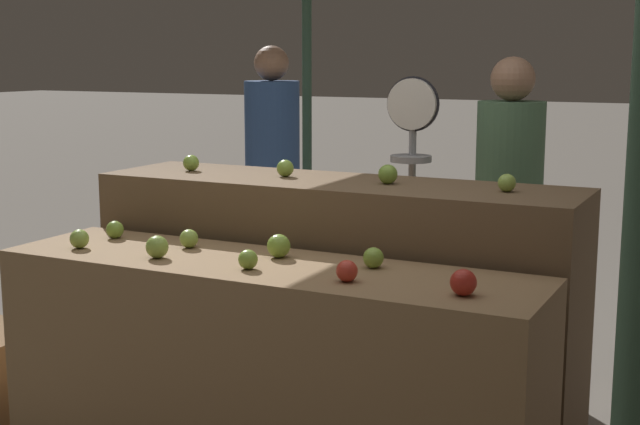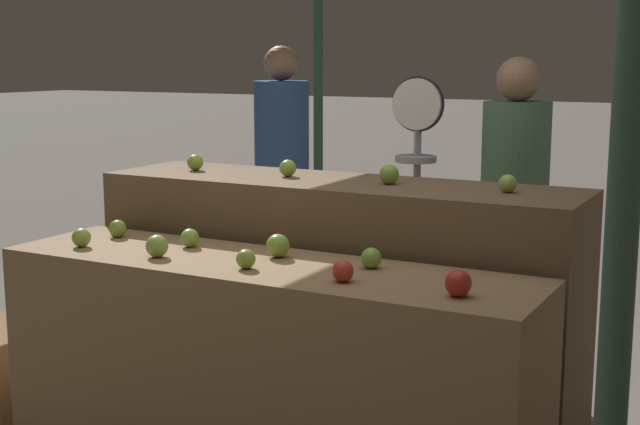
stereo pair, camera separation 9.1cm
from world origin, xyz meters
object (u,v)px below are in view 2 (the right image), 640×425
object	(u,v)px
produce_scale	(416,164)
wooden_crate_side	(3,370)
person_customer_left	(282,157)
person_vendor_at_scale	(514,198)

from	to	relation	value
produce_scale	wooden_crate_side	distance (m)	2.16
wooden_crate_side	produce_scale	bearing A→B (deg)	40.04
person_customer_left	wooden_crate_side	xyz separation A→B (m)	(-0.20, -2.18, -0.77)
produce_scale	person_vendor_at_scale	distance (m)	0.50
produce_scale	wooden_crate_side	bearing A→B (deg)	-139.96
person_vendor_at_scale	wooden_crate_side	distance (m)	2.53
person_vendor_at_scale	wooden_crate_side	bearing A→B (deg)	17.90
person_vendor_at_scale	person_customer_left	size ratio (longest dim) A/B	0.96
produce_scale	person_customer_left	world-z (taller)	person_customer_left
produce_scale	person_customer_left	distance (m)	1.59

